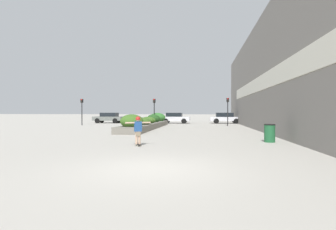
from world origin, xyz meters
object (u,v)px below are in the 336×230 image
Objects in this scene: car_leftmost at (175,118)px; traffic_light_left at (154,107)px; trash_bin at (270,133)px; car_rightmost at (225,118)px; traffic_light_far_left at (82,107)px; car_center_left at (109,118)px; car_center_right at (292,119)px; traffic_light_right at (228,107)px; skateboarder at (138,127)px; skateboard at (138,145)px.

traffic_light_left is at bearing -16.46° from car_leftmost.
trash_bin is 0.31× the size of traffic_light_left.
traffic_light_far_left is (-17.46, -7.19, 1.38)m from car_rightmost.
car_center_left is 24.38m from car_center_right.
traffic_light_right reaches higher than car_center_left.
car_center_left reaches higher than car_center_right.
car_center_right is 9.00m from traffic_light_right.
traffic_light_far_left is (-25.34, -4.29, 1.40)m from car_center_right.
car_center_left reaches higher than skateboarder.
car_center_left reaches higher than car_leftmost.
skateboarder is at bearing -107.64° from traffic_light_right.
traffic_light_far_left reaches higher than skateboarder.
traffic_light_left reaches higher than trash_bin.
car_rightmost is (6.09, 24.81, -0.10)m from skateboarder.
car_leftmost is at bearing -87.88° from car_center_left.
skateboarder is 18.24m from traffic_light_left.
traffic_light_left reaches higher than car_rightmost.
traffic_light_left is (-16.59, -3.91, 1.38)m from car_center_right.
skateboarder is 1.36× the size of trash_bin.
car_center_right is 1.50× the size of traffic_light_left.
car_center_left is 9.74m from traffic_light_left.
skateboarder is at bearing 1.91° from car_leftmost.
traffic_light_left is (-2.62, 18.01, 2.09)m from skateboard.
car_rightmost is at bearing 22.38° from traffic_light_far_left.
car_center_left is 0.89× the size of car_center_right.
car_leftmost is at bearing -84.46° from car_rightmost.
skateboarder is 7.03m from trash_bin.
traffic_light_far_left reaches higher than skateboard.
skateboarder is (-0.00, -0.00, 0.82)m from skateboard.
skateboard is 25.56m from car_rightmost.
traffic_light_left is 0.99× the size of traffic_light_far_left.
skateboard is 0.18× the size of traffic_light_right.
car_leftmost is at bearing 108.78° from trash_bin.
car_center_right is at bearing 27.96° from skateboarder.
car_center_right reaches higher than skateboarder.
skateboard is at bearing 147.47° from car_center_right.
trash_bin is at bearing 18.78° from car_leftmost.
traffic_light_left reaches higher than skateboard.
skateboard is 0.14× the size of car_rightmost.
car_center_right is 25.74m from traffic_light_far_left.
traffic_light_right is at bearing 42.85° from skateboarder.
car_center_left is at bearing 80.47° from traffic_light_far_left.
car_leftmost is 6.93m from car_rightmost.
car_center_right is at bearing 13.25° from traffic_light_left.
car_center_right is (13.98, 21.91, -0.12)m from skateboarder.
skateboard is 26.00m from car_center_right.
skateboarder is at bearing -57.17° from traffic_light_far_left.
car_rightmost reaches higher than skateboard.
traffic_light_right reaches higher than car_center_right.
trash_bin is at bearing 1.24° from car_rightmost.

